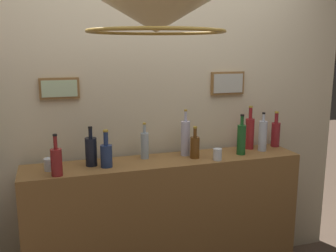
# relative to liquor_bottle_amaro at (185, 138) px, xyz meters

# --- Properties ---
(panelled_rear_partition) EXTENTS (3.10, 0.15, 2.64)m
(panelled_rear_partition) POSITION_rel_liquor_bottle_amaro_xyz_m (-0.17, 0.19, 0.28)
(panelled_rear_partition) COLOR beige
(panelled_rear_partition) RESTS_ON ground
(bar_shelf_unit) EXTENTS (1.94, 0.35, 0.99)m
(bar_shelf_unit) POSITION_rel_liquor_bottle_amaro_xyz_m (-0.17, -0.07, -0.63)
(bar_shelf_unit) COLOR olive
(bar_shelf_unit) RESTS_ON ground
(liquor_bottle_amaro) EXTENTS (0.07, 0.07, 0.34)m
(liquor_bottle_amaro) POSITION_rel_liquor_bottle_amaro_xyz_m (0.00, 0.00, 0.00)
(liquor_bottle_amaro) COLOR silver
(liquor_bottle_amaro) RESTS_ON bar_shelf_unit
(liquor_bottle_rum) EXTENTS (0.07, 0.07, 0.28)m
(liquor_bottle_rum) POSITION_rel_liquor_bottle_amaro_xyz_m (0.76, 0.02, -0.02)
(liquor_bottle_rum) COLOR maroon
(liquor_bottle_rum) RESTS_ON bar_shelf_unit
(liquor_bottle_sherry) EXTENTS (0.06, 0.06, 0.30)m
(liquor_bottle_sherry) POSITION_rel_liquor_bottle_amaro_xyz_m (0.40, -0.10, -0.01)
(liquor_bottle_sherry) COLOR #1B5623
(liquor_bottle_sherry) RESTS_ON bar_shelf_unit
(liquor_bottle_whiskey) EXTENTS (0.08, 0.08, 0.25)m
(liquor_bottle_whiskey) POSITION_rel_liquor_bottle_amaro_xyz_m (-0.59, -0.10, -0.05)
(liquor_bottle_whiskey) COLOR navy
(liquor_bottle_whiskey) RESTS_ON bar_shelf_unit
(liquor_bottle_mezcal) EXTENTS (0.07, 0.07, 0.26)m
(liquor_bottle_mezcal) POSITION_rel_liquor_bottle_amaro_xyz_m (-0.90, -0.19, -0.04)
(liquor_bottle_mezcal) COLOR maroon
(liquor_bottle_mezcal) RESTS_ON bar_shelf_unit
(liquor_bottle_scotch) EXTENTS (0.08, 0.08, 0.26)m
(liquor_bottle_scotch) POSITION_rel_liquor_bottle_amaro_xyz_m (-0.68, -0.05, -0.03)
(liquor_bottle_scotch) COLOR black
(liquor_bottle_scotch) RESTS_ON bar_shelf_unit
(liquor_bottle_tequila) EXTENTS (0.07, 0.07, 0.23)m
(liquor_bottle_tequila) POSITION_rel_liquor_bottle_amaro_xyz_m (0.04, -0.09, -0.05)
(liquor_bottle_tequila) COLOR brown
(liquor_bottle_tequila) RESTS_ON bar_shelf_unit
(liquor_bottle_rye) EXTENTS (0.06, 0.06, 0.26)m
(liquor_bottle_rye) POSITION_rel_liquor_bottle_amaro_xyz_m (-0.30, 0.01, -0.03)
(liquor_bottle_rye) COLOR #A1B3C1
(liquor_bottle_rye) RESTS_ON bar_shelf_unit
(liquor_bottle_bourbon) EXTENTS (0.07, 0.07, 0.33)m
(liquor_bottle_bourbon) POSITION_rel_liquor_bottle_amaro_xyz_m (0.53, 0.02, -0.00)
(liquor_bottle_bourbon) COLOR maroon
(liquor_bottle_bourbon) RESTS_ON bar_shelf_unit
(liquor_bottle_vermouth) EXTENTS (0.06, 0.06, 0.29)m
(liquor_bottle_vermouth) POSITION_rel_liquor_bottle_amaro_xyz_m (0.60, -0.06, -0.01)
(liquor_bottle_vermouth) COLOR silver
(liquor_bottle_vermouth) RESTS_ON bar_shelf_unit
(glass_tumbler_rocks) EXTENTS (0.06, 0.06, 0.08)m
(glass_tumbler_rocks) POSITION_rel_liquor_bottle_amaro_xyz_m (0.17, -0.18, -0.09)
(glass_tumbler_rocks) COLOR silver
(glass_tumbler_rocks) RESTS_ON bar_shelf_unit
(glass_tumbler_highball) EXTENTS (0.07, 0.07, 0.08)m
(glass_tumbler_highball) POSITION_rel_liquor_bottle_amaro_xyz_m (-0.94, -0.07, -0.09)
(glass_tumbler_highball) COLOR silver
(glass_tumbler_highball) RESTS_ON bar_shelf_unit
(pendant_lamp) EXTENTS (0.64, 0.64, 0.56)m
(pendant_lamp) POSITION_rel_liquor_bottle_amaro_xyz_m (-0.44, -0.79, 0.79)
(pendant_lamp) COLOR beige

